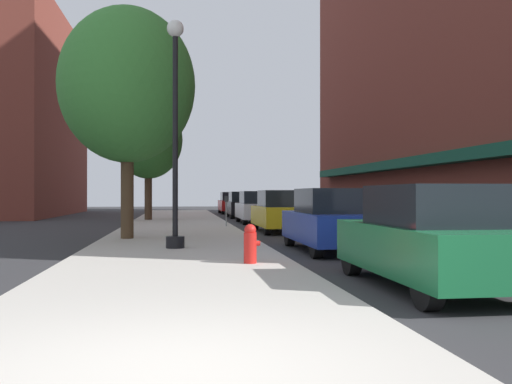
{
  "coord_description": "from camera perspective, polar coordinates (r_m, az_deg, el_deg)",
  "views": [
    {
      "loc": [
        0.03,
        -4.44,
        1.52
      ],
      "look_at": [
        3.94,
        23.87,
        1.62
      ],
      "focal_mm": 39.04,
      "sensor_mm": 36.0,
      "label": 1
    }
  ],
  "objects": [
    {
      "name": "ground_plane",
      "position": [
        22.84,
        2.16,
        -4.01
      ],
      "size": [
        90.0,
        90.0,
        0.0
      ],
      "primitive_type": "plane",
      "color": "#2D2D30"
    },
    {
      "name": "car_yellow",
      "position": [
        22.04,
        2.51,
        -2.04
      ],
      "size": [
        1.8,
        4.3,
        1.66
      ],
      "rotation": [
        0.0,
        0.0,
        -0.03
      ],
      "color": "black",
      "rests_on": "ground"
    },
    {
      "name": "building_far_background",
      "position": [
        43.24,
        -22.79,
        7.15
      ],
      "size": [
        6.8,
        18.0,
        14.1
      ],
      "color": "brown",
      "rests_on": "ground"
    },
    {
      "name": "car_green",
      "position": [
        9.32,
        17.43,
        -4.55
      ],
      "size": [
        1.8,
        4.3,
        1.66
      ],
      "rotation": [
        0.0,
        0.0,
        0.02
      ],
      "color": "black",
      "rests_on": "ground"
    },
    {
      "name": "car_red",
      "position": [
        42.68,
        -2.53,
        -1.15
      ],
      "size": [
        1.8,
        4.3,
        1.66
      ],
      "rotation": [
        0.0,
        0.0,
        0.03
      ],
      "color": "black",
      "rests_on": "ground"
    },
    {
      "name": "parking_meter_near",
      "position": [
        24.11,
        -3.06,
        -1.55
      ],
      "size": [
        0.14,
        0.09,
        1.31
      ],
      "color": "slate",
      "rests_on": "sidewalk_slab"
    },
    {
      "name": "car_blue",
      "position": [
        14.85,
        7.65,
        -2.93
      ],
      "size": [
        1.8,
        4.3,
        1.66
      ],
      "rotation": [
        0.0,
        0.0,
        0.01
      ],
      "color": "black",
      "rests_on": "ground"
    },
    {
      "name": "fire_hydrant",
      "position": [
        11.24,
        -0.59,
        -5.29
      ],
      "size": [
        0.33,
        0.26,
        0.79
      ],
      "color": "red",
      "rests_on": "sidewalk_slab"
    },
    {
      "name": "car_black",
      "position": [
        35.33,
        -1.42,
        -1.35
      ],
      "size": [
        1.8,
        4.3,
        1.66
      ],
      "rotation": [
        0.0,
        0.0,
        0.02
      ],
      "color": "black",
      "rests_on": "ground"
    },
    {
      "name": "sidewalk_slab",
      "position": [
        23.48,
        -7.94,
        -3.75
      ],
      "size": [
        4.8,
        50.0,
        0.12
      ],
      "primitive_type": "cube",
      "color": "#B7B2A8",
      "rests_on": "ground"
    },
    {
      "name": "tree_mid",
      "position": [
        30.88,
        -10.97,
        5.25
      ],
      "size": [
        3.7,
        3.7,
        6.48
      ],
      "color": "#422D1E",
      "rests_on": "sidewalk_slab"
    },
    {
      "name": "tree_near",
      "position": [
        18.27,
        -13.05,
        10.57
      ],
      "size": [
        4.26,
        4.26,
        7.28
      ],
      "color": "#4C3823",
      "rests_on": "sidewalk_slab"
    },
    {
      "name": "lamppost",
      "position": [
        14.61,
        -8.27,
        6.42
      ],
      "size": [
        0.48,
        0.48,
        5.9
      ],
      "color": "black",
      "rests_on": "sidewalk_slab"
    },
    {
      "name": "car_white",
      "position": [
        28.88,
        0.03,
        -1.6
      ],
      "size": [
        1.8,
        4.3,
        1.66
      ],
      "rotation": [
        0.0,
        0.0,
        0.01
      ],
      "color": "black",
      "rests_on": "ground"
    }
  ]
}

